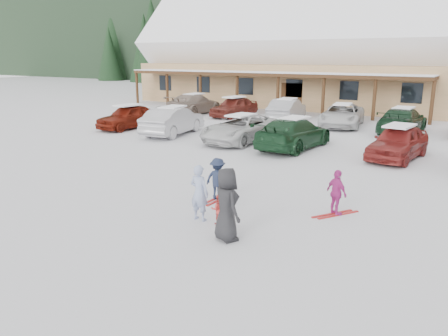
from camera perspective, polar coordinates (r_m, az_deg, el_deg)
The scene contains 21 objects.
ground at distance 12.95m, azimuth -3.48°, elevation -5.05°, with size 160.00×160.00×0.00m, color white.
day_lodge at distance 41.17m, azimuth 9.15°, elevation 13.76°, with size 29.12×12.50×10.38m.
conifer_0 at distance 51.88m, azimuth -8.05°, elevation 15.83°, with size 4.40×4.40×10.20m.
conifer_2 at distance 63.87m, azimuth -3.79°, elevation 16.68°, with size 5.28×5.28×12.24m.
adult_skier at distance 11.69m, azimuth -3.24°, elevation -3.25°, with size 0.56×0.37×1.54m, color #94A3CA.
toddler_red at distance 11.51m, azimuth -0.73°, elevation -5.41°, with size 0.40×0.31×0.81m, color red.
child_navy at distance 13.35m, azimuth -0.84°, elevation -1.46°, with size 0.85×0.49×1.32m, color #1B243C.
skis_child_navy at distance 13.54m, azimuth -0.83°, elevation -4.07°, with size 0.20×1.40×0.03m, color #A71917.
child_magenta at distance 12.47m, azimuth 14.51°, elevation -3.14°, with size 0.76×0.32×1.30m, color #BA2C87.
skis_child_magenta at distance 12.67m, azimuth 14.33°, elevation -5.88°, with size 0.20×1.40×0.03m, color #A71917.
bystander_dark at distance 10.38m, azimuth 0.34°, elevation -4.80°, with size 0.87×0.57×1.79m, color black.
parked_car_0 at distance 27.35m, azimuth -12.35°, elevation 6.56°, with size 1.70×4.22×1.44m, color maroon.
parked_car_1 at distance 24.78m, azimuth -6.66°, elevation 6.16°, with size 1.66×4.76×1.57m, color #B0AFB3.
parked_car_2 at distance 22.52m, azimuth 2.23°, elevation 5.19°, with size 2.32×5.03×1.40m, color silver.
parked_car_3 at distance 21.12m, azimuth 9.09°, elevation 4.51°, with size 2.07×5.08×1.48m, color #173C21.
parked_car_4 at distance 20.17m, azimuth 21.79°, elevation 3.15°, with size 1.71×4.25×1.45m, color maroon.
parked_car_7 at distance 33.67m, azimuth -3.91°, elevation 8.35°, with size 2.13×5.23×1.52m, color gray.
parked_car_8 at distance 31.94m, azimuth 1.32°, elevation 7.99°, with size 1.71×4.24×1.45m, color maroon.
parked_car_9 at distance 30.16m, azimuth 8.22°, elevation 7.52°, with size 1.59×4.57×1.51m, color #9FA0A4.
parked_car_10 at distance 28.48m, azimuth 15.16°, elevation 6.67°, with size 2.35×5.09×1.41m, color silver.
parked_car_11 at distance 27.05m, azimuth 22.27°, elevation 5.76°, with size 2.05×5.05×1.46m, color #15341F.
Camera 1 is at (7.11, -9.93, 4.32)m, focal length 35.00 mm.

